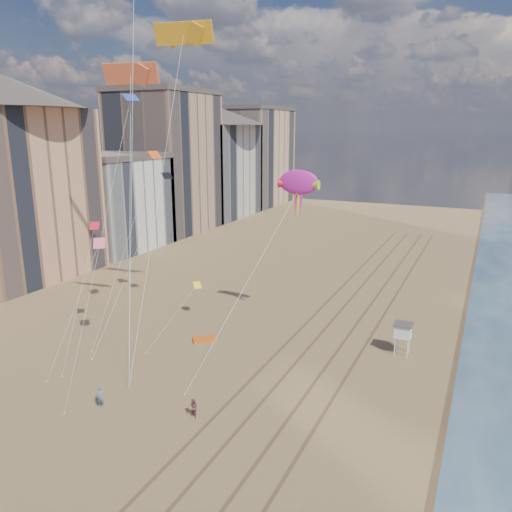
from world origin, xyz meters
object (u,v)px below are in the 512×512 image
at_px(show_kite, 298,183).
at_px(kite_flyer_b, 194,408).
at_px(lifeguard_stand, 403,331).
at_px(kite_flyer_a, 101,397).
at_px(grounded_kite, 204,339).

bearing_deg(show_kite, kite_flyer_b, -93.15).
height_order(show_kite, kite_flyer_b, show_kite).
bearing_deg(lifeguard_stand, show_kite, 175.09).
bearing_deg(kite_flyer_b, kite_flyer_a, -147.22).
height_order(lifeguard_stand, kite_flyer_b, lifeguard_stand).
bearing_deg(show_kite, kite_flyer_a, -112.02).
bearing_deg(kite_flyer_b, lifeguard_stand, 73.78).
xyz_separation_m(grounded_kite, kite_flyer_a, (-0.74, -14.41, 0.77)).
bearing_deg(lifeguard_stand, grounded_kite, -164.17).
distance_m(show_kite, kite_flyer_a, 27.03).
distance_m(lifeguard_stand, kite_flyer_b, 21.87).
bearing_deg(grounded_kite, kite_flyer_b, -100.52).
xyz_separation_m(show_kite, kite_flyer_b, (-1.04, -18.91, -15.23)).
bearing_deg(kite_flyer_a, kite_flyer_b, -11.35).
relative_size(lifeguard_stand, kite_flyer_b, 2.06).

